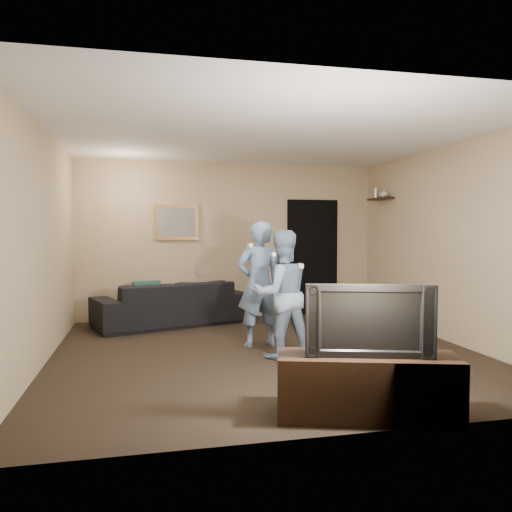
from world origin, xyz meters
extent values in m
plane|color=black|center=(0.00, 0.00, 0.00)|extent=(5.00, 5.00, 0.00)
cube|color=silver|center=(0.00, 0.00, 2.60)|extent=(5.00, 5.00, 0.04)
cube|color=tan|center=(0.00, 2.50, 1.30)|extent=(5.00, 0.04, 2.60)
cube|color=tan|center=(0.00, -2.50, 1.30)|extent=(5.00, 0.04, 2.60)
cube|color=tan|center=(-2.50, 0.00, 1.30)|extent=(0.04, 5.00, 2.60)
cube|color=tan|center=(2.50, 0.00, 1.30)|extent=(0.04, 5.00, 2.60)
imported|color=black|center=(-1.02, 2.02, 0.34)|extent=(2.48, 1.58, 0.68)
cube|color=#17453F|center=(-1.39, 2.02, 0.48)|extent=(0.44, 0.24, 0.42)
cube|color=olive|center=(-0.90, 2.48, 1.60)|extent=(0.72, 0.05, 0.57)
cube|color=slate|center=(-0.90, 2.45, 1.60)|extent=(0.62, 0.01, 0.47)
cube|color=black|center=(1.45, 2.47, 1.00)|extent=(0.90, 0.06, 2.00)
cube|color=silver|center=(0.85, 2.48, 1.30)|extent=(0.08, 0.02, 0.12)
cube|color=black|center=(2.39, 1.80, 1.99)|extent=(0.20, 0.60, 0.03)
imported|color=#BBBAC0|center=(2.39, 1.67, 2.07)|extent=(0.14, 0.14, 0.14)
cylinder|color=silver|center=(2.39, 1.96, 2.09)|extent=(0.06, 0.06, 0.18)
cube|color=black|center=(0.28, -2.24, 0.25)|extent=(1.47, 0.84, 0.50)
imported|color=black|center=(0.28, -2.24, 0.78)|extent=(0.98, 0.41, 0.57)
imported|color=#6B8CBA|center=(0.00, 0.34, 0.79)|extent=(0.61, 0.42, 1.58)
cube|color=white|center=(-0.16, 0.12, 1.29)|extent=(0.04, 0.14, 0.04)
cube|color=white|center=(0.16, 0.12, 1.12)|extent=(0.05, 0.09, 0.05)
imported|color=#819DBC|center=(0.12, -0.28, 0.74)|extent=(0.77, 0.64, 1.48)
cube|color=white|center=(-0.04, -0.50, 1.21)|extent=(0.04, 0.14, 0.04)
cube|color=white|center=(0.28, -0.50, 1.08)|extent=(0.05, 0.09, 0.05)
camera|label=1|loc=(-1.42, -5.80, 1.48)|focal=35.00mm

